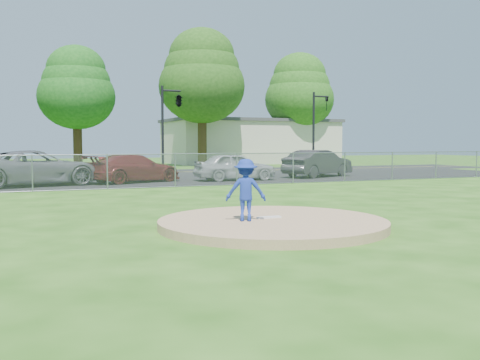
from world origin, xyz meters
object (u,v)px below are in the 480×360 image
Objects in this scene: pitcher at (246,190)px; parked_car_gray at (37,168)px; tree_center at (77,87)px; traffic_signal_right at (316,124)px; commercial_building at (249,141)px; tree_far_right at (299,91)px; parked_car_darkred at (134,168)px; tree_right at (202,76)px; traffic_signal_center at (177,102)px; parked_car_pearl at (235,166)px; parked_car_charcoal at (318,163)px.

pitcher is 0.24× the size of parked_car_gray.
tree_center is 1.76× the size of traffic_signal_right.
tree_far_right reaches higher than commercial_building.
tree_far_right is 28.64m from parked_car_darkred.
parked_car_gray is at bearing -129.39° from tree_right.
pitcher is 0.29× the size of parked_car_darkred.
traffic_signal_right is (-5.76, -13.00, -3.70)m from tree_far_right.
commercial_building is 16.14m from traffic_signal_right.
traffic_signal_center is (-5.03, -10.00, -3.04)m from tree_right.
parked_car_darkred is (-14.35, -6.38, -2.64)m from traffic_signal_right.
tree_right is 12.08m from traffic_signal_right.
parked_car_charcoal is (5.58, 0.80, 0.05)m from parked_car_pearl.
parked_car_darkred is at bearing -119.10° from tree_right.
parked_car_pearl is (-14.88, -19.96, -6.32)m from tree_far_right.
tree_far_right reaches higher than parked_car_gray.
commercial_building is 2.93× the size of traffic_signal_center.
traffic_signal_center is 1.15× the size of parked_car_darkred.
pitcher is at bearing -178.10° from parked_car_gray.
traffic_signal_center is at bearing -116.71° from tree_right.
commercial_building reaches higher than parked_car_charcoal.
commercial_building is 1.53× the size of tree_far_right.
parked_car_pearl is 5.64m from parked_car_charcoal.
tree_center is at bearing -66.91° from pitcher.
tree_center is (-17.00, -4.00, 4.31)m from commercial_building.
tree_center is 2.28× the size of parked_car_pearl.
tree_far_right is at bearing -36.87° from commercial_building.
pitcher is at bearing -124.15° from traffic_signal_right.
commercial_building is 25.45m from parked_car_pearl.
tree_right is at bearing -11.65° from parked_car_pearl.
traffic_signal_right is at bearing -51.40° from parked_car_pearl.
tree_right is 2.08× the size of traffic_signal_center.
parked_car_charcoal is at bearing -80.62° from parked_car_pearl.
tree_center is 20.73m from parked_car_pearl.
traffic_signal_right is (10.27, 0.00, -1.25)m from traffic_signal_center.
commercial_building reaches higher than parked_car_darkred.
traffic_signal_center is at bearing 10.65° from parked_car_pearl.
tree_center reaches higher than commercial_building.
parked_car_gray is (-8.70, -6.72, -3.78)m from traffic_signal_center.
tree_center is 13.12m from traffic_signal_center.
tree_right is 18.72m from parked_car_pearl.
tree_right is 17.64m from parked_car_charcoal.
parked_car_gray is (-20.73, -22.72, -1.33)m from commercial_building.
parked_car_gray reaches higher than parked_car_charcoal.
traffic_signal_center is at bearing 25.11° from parked_car_charcoal.
parked_car_darkred is (4.62, 0.34, -0.11)m from parked_car_gray.
parked_car_pearl is at bearing -80.57° from traffic_signal_center.
commercial_building is 27.61m from parked_car_darkred.
parked_car_gray is 1.24× the size of parked_car_charcoal.
tree_center is 22.34m from parked_car_charcoal.
pitcher reaches higher than parked_car_charcoal.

